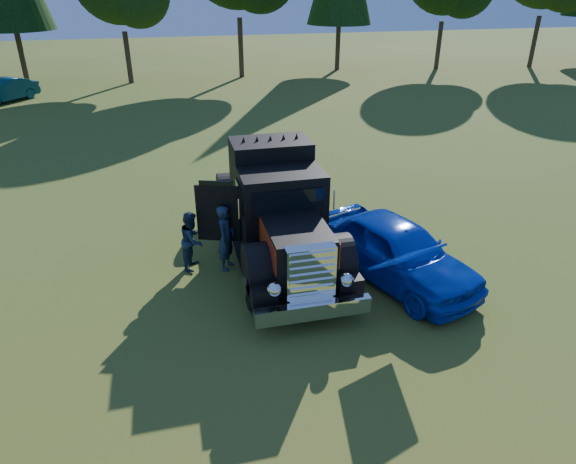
# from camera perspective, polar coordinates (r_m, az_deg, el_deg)

# --- Properties ---
(ground) EXTENTS (120.00, 120.00, 0.00)m
(ground) POSITION_cam_1_polar(r_m,az_deg,el_deg) (11.74, -1.48, -8.88)
(ground) COLOR #325A1A
(ground) RESTS_ON ground
(diamond_t_truck) EXTENTS (3.33, 7.16, 3.00)m
(diamond_t_truck) POSITION_cam_1_polar(r_m,az_deg,el_deg) (13.28, -1.12, 1.97)
(diamond_t_truck) COLOR black
(diamond_t_truck) RESTS_ON ground
(hotrod_coupe) EXTENTS (3.28, 4.93, 1.89)m
(hotrod_coupe) POSITION_cam_1_polar(r_m,az_deg,el_deg) (12.84, 12.00, -2.03)
(hotrod_coupe) COLOR #0A08B5
(hotrod_coupe) RESTS_ON ground
(spectator_near) EXTENTS (0.66, 0.75, 1.73)m
(spectator_near) POSITION_cam_1_polar(r_m,az_deg,el_deg) (13.09, -6.88, -0.64)
(spectator_near) COLOR #21264E
(spectator_near) RESTS_ON ground
(spectator_far) EXTENTS (0.81, 0.91, 1.55)m
(spectator_far) POSITION_cam_1_polar(r_m,az_deg,el_deg) (13.30, -10.58, -0.88)
(spectator_far) COLOR #1A233D
(spectator_far) RESTS_ON ground
(distant_teal_car) EXTENTS (3.64, 4.04, 1.34)m
(distant_teal_car) POSITION_cam_1_polar(r_m,az_deg,el_deg) (36.05, -29.02, 13.59)
(distant_teal_car) COLOR #0A353E
(distant_teal_car) RESTS_ON ground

